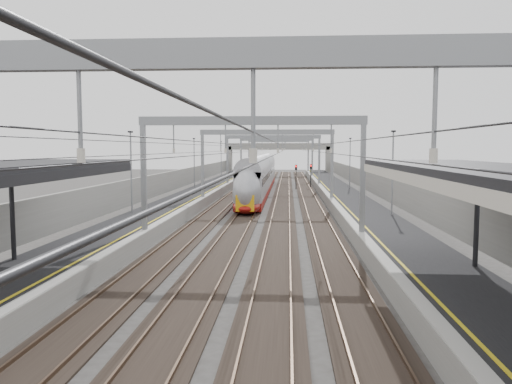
# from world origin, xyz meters

# --- Properties ---
(platform_left) EXTENTS (4.00, 120.00, 1.00)m
(platform_left) POSITION_xyz_m (-8.00, 45.00, 0.50)
(platform_left) COLOR black
(platform_left) RESTS_ON ground
(platform_right) EXTENTS (4.00, 120.00, 1.00)m
(platform_right) POSITION_xyz_m (8.00, 45.00, 0.50)
(platform_right) COLOR black
(platform_right) RESTS_ON ground
(tracks) EXTENTS (11.40, 140.00, 0.20)m
(tracks) POSITION_xyz_m (0.00, 45.00, 0.05)
(tracks) COLOR black
(tracks) RESTS_ON ground
(overhead_line) EXTENTS (13.00, 140.00, 6.60)m
(overhead_line) POSITION_xyz_m (0.00, 51.62, 6.14)
(overhead_line) COLOR gray
(overhead_line) RESTS_ON platform_left
(overbridge) EXTENTS (22.00, 2.20, 6.90)m
(overbridge) POSITION_xyz_m (0.00, 100.00, 5.31)
(overbridge) COLOR gray
(overbridge) RESTS_ON ground
(wall_left) EXTENTS (0.30, 120.00, 3.20)m
(wall_left) POSITION_xyz_m (-11.20, 45.00, 1.60)
(wall_left) COLOR gray
(wall_left) RESTS_ON ground
(wall_right) EXTENTS (0.30, 120.00, 3.20)m
(wall_right) POSITION_xyz_m (11.20, 45.00, 1.60)
(wall_right) COLOR gray
(wall_right) RESTS_ON ground
(train) EXTENTS (2.48, 45.27, 3.94)m
(train) POSITION_xyz_m (-1.50, 55.76, 1.94)
(train) COLOR maroon
(train) RESTS_ON ground
(signal_green) EXTENTS (0.32, 0.32, 3.48)m
(signal_green) POSITION_xyz_m (-5.20, 73.22, 2.42)
(signal_green) COLOR black
(signal_green) RESTS_ON ground
(signal_red_near) EXTENTS (0.32, 0.32, 3.48)m
(signal_red_near) POSITION_xyz_m (3.20, 64.52, 2.42)
(signal_red_near) COLOR black
(signal_red_near) RESTS_ON ground
(signal_red_far) EXTENTS (0.32, 0.32, 3.48)m
(signal_red_far) POSITION_xyz_m (5.40, 66.99, 2.42)
(signal_red_far) COLOR black
(signal_red_far) RESTS_ON ground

